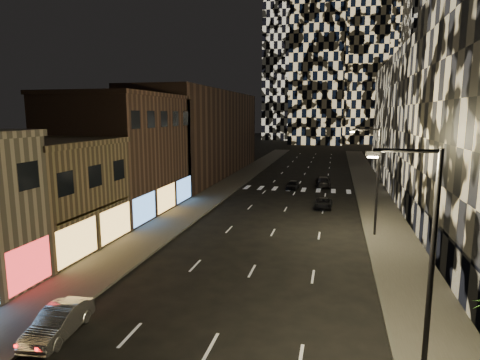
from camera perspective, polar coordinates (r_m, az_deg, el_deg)
The scene contains 16 objects.
sidewalk_left at distance 57.72m, azimuth -1.91°, elevation -0.84°, with size 4.00×120.00×0.15m, color #47443F.
sidewalk_right at distance 55.92m, azimuth 18.27°, elevation -1.64°, with size 4.00×120.00×0.15m, color #47443F.
curb_left at distance 57.21m, azimuth 0.12°, elevation -0.92°, with size 0.20×120.00×0.15m, color #4C4C47.
curb_right at distance 55.78m, azimuth 16.12°, elevation -1.57°, with size 0.20×120.00×0.15m, color #4C4C47.
retail_tan at distance 34.54m, azimuth -26.69°, elevation -2.15°, with size 10.00×10.00×8.00m, color brown.
retail_brown at distance 44.41m, azimuth -16.49°, elevation 3.43°, with size 10.00×15.00×12.00m, color brown.
retail_filler_left at distance 68.52m, azimuth -5.39°, elevation 6.57°, with size 10.00×40.00×14.00m, color brown.
midrise_base at distance 31.38m, azimuth 26.37°, elevation -7.92°, with size 0.60×25.00×3.00m, color #383838.
midrise_filler_right at distance 63.54m, azimuth 27.27°, elevation 7.17°, with size 16.00×40.00×18.00m, color #232326.
tower_center_low at distance 149.63m, azimuth 11.30°, elevation 23.60°, with size 18.00×18.00×95.00m, color black.
streetlight_near at distance 15.90m, azimuth 24.84°, elevation -9.66°, with size 2.55×0.25×9.00m.
streetlight_far at distance 35.26m, azimuth 18.62°, elevation 0.81°, with size 2.55×0.25×9.00m.
car_silver_parked at distance 21.63m, azimuth -24.40°, elevation -17.91°, with size 1.45×4.17×1.37m, color #98979C.
car_dark_midlane at distance 55.80m, azimuth 7.51°, elevation -0.70°, with size 1.47×3.64×1.24m, color black.
car_dark_oncoming at distance 58.55m, azimuth 11.71°, elevation -0.23°, with size 2.07×5.09×1.48m, color black.
car_dark_rightlane at distance 45.30m, azimuth 11.78°, elevation -3.27°, with size 1.81×3.91×1.09m, color black.
Camera 1 is at (5.13, -4.76, 10.30)m, focal length 30.00 mm.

